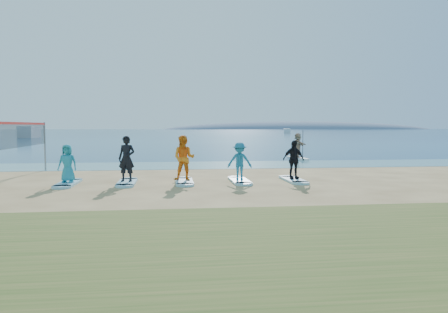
{
  "coord_description": "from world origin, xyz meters",
  "views": [
    {
      "loc": [
        -2.04,
        -15.06,
        2.3
      ],
      "look_at": [
        0.08,
        2.0,
        1.1
      ],
      "focal_mm": 35.0,
      "sensor_mm": 36.0,
      "label": 1
    }
  ],
  "objects": [
    {
      "name": "student_0",
      "position": [
        -6.05,
        2.65,
        0.84
      ],
      "size": [
        0.79,
        0.56,
        1.5
      ],
      "primitive_type": "imported",
      "rotation": [
        0.0,
        0.0,
        -0.13
      ],
      "color": "teal",
      "rests_on": "surfboard_0"
    },
    {
      "name": "student_2",
      "position": [
        -1.47,
        2.65,
        1.01
      ],
      "size": [
        1.04,
        0.9,
        1.83
      ],
      "primitive_type": "imported",
      "rotation": [
        0.0,
        0.0,
        -0.27
      ],
      "color": "orange",
      "rests_on": "surfboard_2"
    },
    {
      "name": "student_4",
      "position": [
        3.1,
        2.65,
        0.9
      ],
      "size": [
        1.0,
        0.54,
        1.62
      ],
      "primitive_type": "imported",
      "rotation": [
        0.0,
        0.0,
        0.16
      ],
      "color": "black",
      "rests_on": "surfboard_4"
    },
    {
      "name": "boat_offshore_a",
      "position": [
        -30.4,
        77.97,
        0.0
      ],
      "size": [
        3.34,
        9.34,
        2.26
      ],
      "primitive_type": "cube",
      "rotation": [
        0.0,
        0.0,
        0.08
      ],
      "color": "silver",
      "rests_on": "ground"
    },
    {
      "name": "surfboard_0",
      "position": [
        -6.05,
        2.65,
        0.04
      ],
      "size": [
        0.7,
        2.2,
        0.09
      ],
      "primitive_type": "cube",
      "color": "#8DC9DB",
      "rests_on": "ground"
    },
    {
      "name": "boat_offshore_b",
      "position": [
        33.86,
        116.06,
        0.0
      ],
      "size": [
        3.22,
        6.08,
        1.51
      ],
      "primitive_type": "cube",
      "rotation": [
        0.0,
        0.0,
        -0.24
      ],
      "color": "silver",
      "rests_on": "ground"
    },
    {
      "name": "surfboard_1",
      "position": [
        -3.76,
        2.65,
        0.04
      ],
      "size": [
        0.7,
        2.2,
        0.09
      ],
      "primitive_type": "cube",
      "color": "#8DC9DB",
      "rests_on": "ground"
    },
    {
      "name": "surfboard_3",
      "position": [
        0.81,
        2.65,
        0.04
      ],
      "size": [
        0.7,
        2.2,
        0.09
      ],
      "primitive_type": "cube",
      "color": "#8DC9DB",
      "rests_on": "ground"
    },
    {
      "name": "surfboard_4",
      "position": [
        3.1,
        2.65,
        0.04
      ],
      "size": [
        0.7,
        2.2,
        0.09
      ],
      "primitive_type": "cube",
      "color": "#8DC9DB",
      "rests_on": "ground"
    },
    {
      "name": "island_ridge",
      "position": [
        95.0,
        300.0,
        0.0
      ],
      "size": [
        220.0,
        56.0,
        18.0
      ],
      "primitive_type": "ellipsoid",
      "color": "slate",
      "rests_on": "ground"
    },
    {
      "name": "paddleboarder",
      "position": [
        6.84,
        14.47,
        0.97
      ],
      "size": [
        0.75,
        1.64,
        1.7
      ],
      "primitive_type": "imported",
      "rotation": [
        0.0,
        0.0,
        1.73
      ],
      "color": "tan",
      "rests_on": "paddleboard"
    },
    {
      "name": "ground",
      "position": [
        0.0,
        0.0,
        0.0
      ],
      "size": [
        600.0,
        600.0,
        0.0
      ],
      "primitive_type": "plane",
      "color": "tan",
      "rests_on": "ground"
    },
    {
      "name": "student_1",
      "position": [
        -3.76,
        2.65,
        1.0
      ],
      "size": [
        0.76,
        0.61,
        1.83
      ],
      "primitive_type": "imported",
      "rotation": [
        0.0,
        0.0,
        -0.29
      ],
      "color": "black",
      "rests_on": "surfboard_1"
    },
    {
      "name": "paddleboard",
      "position": [
        6.84,
        14.47,
        0.06
      ],
      "size": [
        0.7,
        3.0,
        0.12
      ],
      "primitive_type": "cube",
      "rotation": [
        0.0,
        0.0,
        0.0
      ],
      "color": "silver",
      "rests_on": "ground"
    },
    {
      "name": "surfboard_2",
      "position": [
        -1.47,
        2.65,
        0.04
      ],
      "size": [
        0.7,
        2.2,
        0.09
      ],
      "primitive_type": "cube",
      "color": "#8DC9DB",
      "rests_on": "ground"
    },
    {
      "name": "volleyball_net",
      "position": [
        -8.38,
        3.92,
        1.9
      ],
      "size": [
        0.25,
        9.09,
        2.5
      ],
      "rotation": [
        0.0,
        0.0,
        0.02
      ],
      "color": "gray",
      "rests_on": "ground"
    },
    {
      "name": "ocean",
      "position": [
        0.0,
        160.0,
        0.01
      ],
      "size": [
        600.0,
        600.0,
        0.0
      ],
      "primitive_type": "plane",
      "color": "navy",
      "rests_on": "ground"
    },
    {
      "name": "student_3",
      "position": [
        0.81,
        2.65,
        0.86
      ],
      "size": [
        1.07,
        0.72,
        1.54
      ],
      "primitive_type": "imported",
      "rotation": [
        0.0,
        0.0,
        -0.16
      ],
      "color": "#1D6E8F",
      "rests_on": "surfboard_3"
    },
    {
      "name": "shallow_water",
      "position": [
        0.0,
        10.5,
        0.01
      ],
      "size": [
        600.0,
        600.0,
        0.0
      ],
      "primitive_type": "plane",
      "color": "teal",
      "rests_on": "ground"
    }
  ]
}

